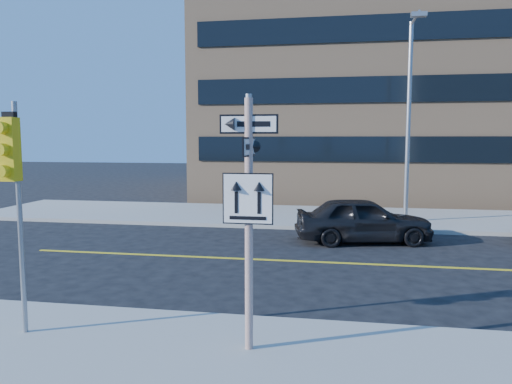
% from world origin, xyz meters
% --- Properties ---
extents(ground, '(120.00, 120.00, 0.00)m').
position_xyz_m(ground, '(0.00, 0.00, 0.00)').
color(ground, black).
rests_on(ground, ground).
extents(sign_pole, '(0.92, 0.92, 4.06)m').
position_xyz_m(sign_pole, '(0.00, -2.51, 2.44)').
color(sign_pole, silver).
rests_on(sign_pole, near_sidewalk).
extents(traffic_signal, '(0.32, 0.45, 4.00)m').
position_xyz_m(traffic_signal, '(-4.00, -2.66, 3.03)').
color(traffic_signal, gray).
rests_on(traffic_signal, near_sidewalk).
extents(parked_car_a, '(2.71, 4.85, 1.56)m').
position_xyz_m(parked_car_a, '(2.13, 7.06, 0.78)').
color(parked_car_a, black).
rests_on(parked_car_a, ground).
extents(streetlight_a, '(0.55, 2.25, 8.00)m').
position_xyz_m(streetlight_a, '(4.00, 10.76, 4.76)').
color(streetlight_a, gray).
rests_on(streetlight_a, far_sidewalk).
extents(building_brick, '(18.00, 18.00, 18.00)m').
position_xyz_m(building_brick, '(2.00, 25.00, 9.00)').
color(building_brick, tan).
rests_on(building_brick, ground).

